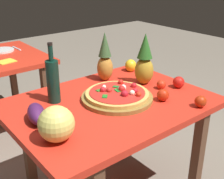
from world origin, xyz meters
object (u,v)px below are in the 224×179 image
object	(u,v)px
pizza_board	(117,98)
tomato_at_corner	(200,102)
wine_bottle	(53,80)
tomato_beside_pepper	(179,82)
melon	(56,124)
pineapple_left	(144,62)
display_table	(110,115)
bell_pepper	(131,66)
pizza	(118,93)
knife_utensil	(16,48)
tomato_by_bottle	(163,95)
eggplant	(36,114)
tomato_near_board	(161,85)
pineapple_right	(105,59)
napkin_folded	(6,61)
dinner_plate	(2,50)

from	to	relation	value
pizza_board	tomato_at_corner	bearing A→B (deg)	-50.77
wine_bottle	tomato_beside_pepper	xyz separation A→B (m)	(0.75, -0.33, -0.10)
pizza_board	melon	world-z (taller)	melon
pineapple_left	melon	size ratio (longest dim) A/B	2.04
display_table	bell_pepper	size ratio (longest dim) A/B	12.49
pizza	knife_utensil	world-z (taller)	pizza
pizza_board	tomato_by_bottle	xyz separation A→B (m)	(0.21, -0.19, 0.02)
bell_pepper	eggplant	world-z (taller)	bell_pepper
pineapple_left	tomato_by_bottle	distance (m)	0.32
pizza	tomato_near_board	bearing A→B (deg)	-9.12
melon	tomato_beside_pepper	distance (m)	0.95
knife_utensil	tomato_near_board	bearing A→B (deg)	-79.51
knife_utensil	tomato_beside_pepper	bearing A→B (deg)	-76.49
bell_pepper	pineapple_right	bearing A→B (deg)	-174.28
pineapple_right	tomato_near_board	size ratio (longest dim) A/B	5.68
pineapple_right	bell_pepper	bearing A→B (deg)	5.72
display_table	tomato_near_board	distance (m)	0.41
knife_utensil	pineapple_right	bearing A→B (deg)	-84.44
tomato_at_corner	melon	bearing A→B (deg)	165.48
pineapple_right	eggplant	size ratio (longest dim) A/B	1.72
tomato_at_corner	napkin_folded	xyz separation A→B (m)	(-0.56, 1.55, -0.03)
dinner_plate	knife_utensil	world-z (taller)	dinner_plate
wine_bottle	tomato_beside_pepper	world-z (taller)	wine_bottle
pineapple_right	tomato_beside_pepper	distance (m)	0.53
display_table	tomato_near_board	bearing A→B (deg)	-9.68
knife_utensil	melon	bearing A→B (deg)	-108.29
pineapple_right	tomato_at_corner	size ratio (longest dim) A/B	4.98
tomato_near_board	tomato_at_corner	bearing A→B (deg)	-94.46
melon	pineapple_left	bearing A→B (deg)	17.36
tomato_near_board	melon	bearing A→B (deg)	-172.26
tomato_beside_pepper	dinner_plate	distance (m)	1.74
napkin_folded	tomato_at_corner	bearing A→B (deg)	-70.05
bell_pepper	tomato_at_corner	xyz separation A→B (m)	(-0.11, -0.72, -0.01)
tomato_at_corner	dinner_plate	distance (m)	1.96
display_table	tomato_beside_pepper	size ratio (longest dim) A/B	15.42
pineapple_right	pizza_board	bearing A→B (deg)	-115.17
pizza_board	napkin_folded	size ratio (longest dim) A/B	3.12
pineapple_left	tomato_near_board	world-z (taller)	pineapple_left
tomato_at_corner	display_table	bearing A→B (deg)	132.35
pineapple_right	melon	bearing A→B (deg)	-143.72
pizza	napkin_folded	world-z (taller)	pizza
melon	napkin_folded	size ratio (longest dim) A/B	1.24
pizza_board	tomato_near_board	world-z (taller)	tomato_near_board
dinner_plate	tomato_beside_pepper	bearing A→B (deg)	-69.79
pineapple_left	bell_pepper	distance (m)	0.29
pizza	napkin_folded	bearing A→B (deg)	102.37
melon	tomato_by_bottle	size ratio (longest dim) A/B	2.32
pizza	melon	world-z (taller)	melon
pineapple_left	dinner_plate	bearing A→B (deg)	108.21
pizza_board	melon	distance (m)	0.54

